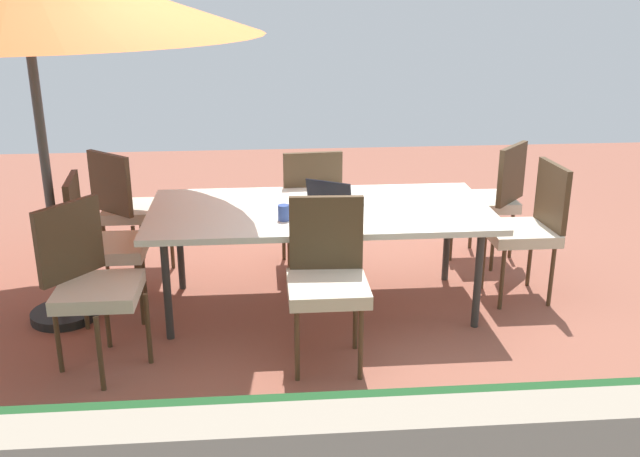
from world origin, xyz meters
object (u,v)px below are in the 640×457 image
Objects in this scene: dining_table at (320,214)px; chair_east at (101,239)px; chair_southwest at (492,196)px; chair_west at (529,224)px; cup at (284,213)px; chair_northeast at (90,279)px; chair_south at (310,202)px; laptop at (334,202)px; chair_north at (327,274)px; chair_southeast at (128,205)px.

dining_table is 2.34× the size of chair_east.
chair_southwest is 0.70m from chair_west.
chair_northeast is at bearing 22.13° from cup.
laptop is at bearing 93.73° from chair_south.
chair_east is at bearing 21.59° from chair_south.
laptop is (-0.11, 0.71, 0.22)m from chair_south.
chair_southeast is at bearing 135.86° from chair_north.
cup is (0.25, 0.23, 0.09)m from dining_table.
laptop is 0.40m from cup.
chair_south is 2.45× the size of laptop.
chair_southeast is (0.02, -1.43, 0.00)m from chair_northeast.
cup is at bearing -84.13° from chair_west.
chair_north is 1.00× the size of chair_west.
chair_northeast is at bearing -179.09° from chair_north.
cup is at bearing -29.85° from chair_northeast.
cup is at bearing -17.47° from chair_southwest.
cup is (1.69, 0.98, 0.22)m from chair_southwest.
chair_southwest is 2.84m from chair_southeast.
chair_west is 1.00× the size of chair_southeast.
dining_table is 1.62m from chair_southwest.
chair_north reaches higher than cup.
chair_south is at bearing -104.06° from cup.
chair_east and chair_west have the same top height.
chair_west is at bearing -178.26° from dining_table.
chair_west reaches higher than laptop.
chair_north is at bearing -53.85° from chair_northeast.
dining_table is 2.34× the size of chair_north.
chair_southwest and chair_west have the same top height.
chair_south is at bearing -140.53° from chair_southeast.
dining_table is 0.70m from chair_south.
chair_west is 1.77m from cup.
cup is at bearing 43.00° from dining_table.
chair_southwest is 9.72× the size of cup.
chair_north is 2.08m from chair_southwest.
chair_southwest and chair_southeast have the same top height.
laptop is (-1.54, 0.00, 0.22)m from chair_east.
chair_south is at bearing -116.56° from chair_west.
chair_southwest is (-2.89, -0.77, 0.00)m from chair_east.
chair_east is 0.67m from chair_northeast.
chair_southeast is at bearing -7.07° from chair_south.
chair_south is at bearing -45.36° from chair_southwest.
chair_east is 2.45× the size of laptop.
chair_north is 0.75m from laptop.
chair_south is 0.75m from laptop.
dining_table is at bearing -20.15° from chair_southwest.
cup is (-1.15, 0.98, 0.22)m from chair_southeast.
chair_southwest is 1.96m from cup.
chair_northeast is 1.63m from laptop.
chair_west is (-2.86, -0.74, 0.00)m from chair_northeast.
laptop is at bearing -17.80° from chair_southwest.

